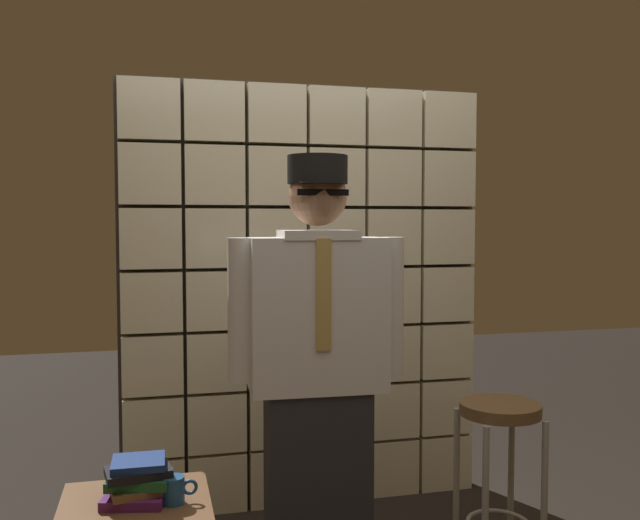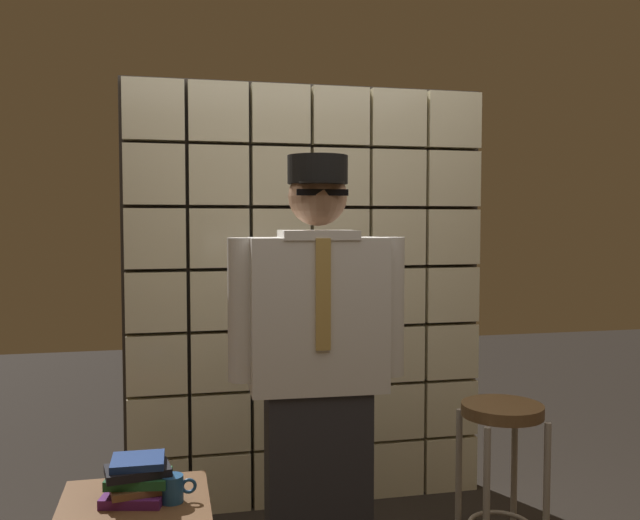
# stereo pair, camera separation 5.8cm
# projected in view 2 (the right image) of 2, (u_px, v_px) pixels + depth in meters

# --- Properties ---
(glass_block_wall) EXTENTS (1.93, 0.10, 2.24)m
(glass_block_wall) POSITION_uv_depth(u_px,v_px,m) (310.00, 297.00, 3.58)
(glass_block_wall) COLOR beige
(glass_block_wall) RESTS_ON ground
(standing_person) EXTENTS (0.70, 0.30, 1.76)m
(standing_person) POSITION_uv_depth(u_px,v_px,m) (318.00, 372.00, 2.65)
(standing_person) COLOR #28282D
(standing_person) RESTS_ON ground
(bar_stool) EXTENTS (0.34, 0.34, 0.74)m
(bar_stool) POSITION_uv_depth(u_px,v_px,m) (502.00, 448.00, 2.84)
(bar_stool) COLOR brown
(bar_stool) RESTS_ON ground
(book_stack) EXTENTS (0.25, 0.23, 0.15)m
(book_stack) POSITION_uv_depth(u_px,v_px,m) (138.00, 480.00, 2.40)
(book_stack) COLOR #591E66
(book_stack) RESTS_ON side_table
(coffee_mug) EXTENTS (0.13, 0.08, 0.09)m
(coffee_mug) POSITION_uv_depth(u_px,v_px,m) (173.00, 489.00, 2.38)
(coffee_mug) COLOR navy
(coffee_mug) RESTS_ON side_table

